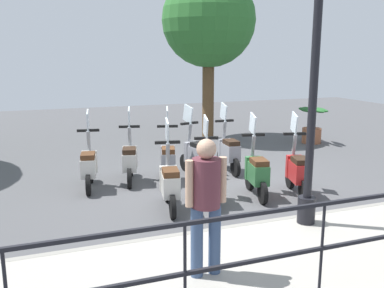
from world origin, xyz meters
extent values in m
plane|color=#4C4C4F|center=(0.00, 0.00, 0.00)|extent=(28.00, 28.00, 0.00)
cube|color=#A39E93|center=(-3.20, 0.00, 0.07)|extent=(2.20, 20.00, 0.15)
cube|color=gray|center=(-2.15, 0.00, 0.07)|extent=(0.10, 20.00, 0.15)
cube|color=black|center=(-4.20, 0.00, 1.20)|extent=(0.04, 16.00, 0.04)
cube|color=black|center=(-4.20, 0.00, 0.73)|extent=(0.04, 16.00, 0.04)
cylinder|color=black|center=(-4.20, 0.73, 0.68)|extent=(0.03, 0.03, 1.05)
cylinder|color=black|center=(-4.20, 2.18, 0.68)|extent=(0.03, 0.03, 1.05)
cylinder|color=black|center=(-2.40, -0.37, 0.35)|extent=(0.26, 0.26, 0.40)
cylinder|color=black|center=(-2.40, -0.37, 2.23)|extent=(0.12, 0.12, 4.16)
cylinder|color=#384C70|center=(-3.30, 1.73, 0.56)|extent=(0.14, 0.14, 0.82)
cylinder|color=#384C70|center=(-3.30, 1.51, 0.56)|extent=(0.14, 0.14, 0.82)
cylinder|color=brown|center=(-3.30, 1.62, 1.25)|extent=(0.33, 0.33, 0.55)
sphere|color=tan|center=(-3.30, 1.62, 1.63)|extent=(0.22, 0.22, 0.22)
cylinder|color=tan|center=(-3.30, 1.82, 1.26)|extent=(0.09, 0.09, 0.52)
cylinder|color=tan|center=(-3.29, 1.42, 1.26)|extent=(0.09, 0.09, 0.52)
cylinder|color=brown|center=(4.83, -1.73, 1.28)|extent=(0.36, 0.36, 2.55)
sphere|color=#2D6B2D|center=(4.83, -1.73, 3.61)|extent=(2.82, 2.82, 2.82)
cylinder|color=#9E5B3D|center=(3.07, -4.37, 0.23)|extent=(0.56, 0.56, 0.45)
cylinder|color=brown|center=(3.07, -4.37, 0.70)|extent=(0.10, 0.10, 0.50)
ellipsoid|color=#235B28|center=(3.32, -4.37, 1.00)|extent=(0.56, 0.16, 0.10)
ellipsoid|color=#235B28|center=(2.82, -4.37, 1.00)|extent=(0.56, 0.16, 0.10)
ellipsoid|color=#235B28|center=(3.07, -4.12, 1.00)|extent=(0.56, 0.16, 0.10)
ellipsoid|color=#235B28|center=(3.07, -4.62, 1.00)|extent=(0.56, 0.16, 0.10)
ellipsoid|color=#235B28|center=(3.25, -4.19, 1.00)|extent=(0.56, 0.16, 0.10)
ellipsoid|color=#235B28|center=(2.89, -4.55, 1.00)|extent=(0.56, 0.16, 0.10)
cylinder|color=black|center=(-0.47, -1.34, 0.20)|extent=(0.41, 0.19, 0.40)
cylinder|color=black|center=(-1.26, -1.11, 0.20)|extent=(0.41, 0.19, 0.40)
cube|color=#B21E1E|center=(-0.95, -1.20, 0.48)|extent=(0.65, 0.43, 0.36)
cube|color=#B21E1E|center=(-0.67, -1.28, 0.50)|extent=(0.20, 0.32, 0.44)
cube|color=black|center=(-1.01, -1.18, 0.71)|extent=(0.46, 0.36, 0.10)
cylinder|color=gray|center=(-0.61, -1.30, 0.85)|extent=(0.20, 0.12, 0.55)
cube|color=black|center=(-0.61, -1.30, 1.13)|extent=(0.18, 0.44, 0.05)
cube|color=silver|center=(-0.55, -1.31, 1.33)|extent=(0.38, 0.14, 0.42)
cylinder|color=black|center=(-0.28, -0.53, 0.20)|extent=(0.41, 0.16, 0.40)
cylinder|color=black|center=(-1.10, -0.37, 0.20)|extent=(0.41, 0.16, 0.40)
cube|color=#2D6B38|center=(-0.77, -0.43, 0.48)|extent=(0.64, 0.39, 0.36)
cube|color=#2D6B38|center=(-0.49, -0.49, 0.50)|extent=(0.18, 0.32, 0.44)
cube|color=#4C2D19|center=(-0.84, -0.42, 0.71)|extent=(0.44, 0.33, 0.10)
cylinder|color=gray|center=(-0.43, -0.50, 0.85)|extent=(0.19, 0.10, 0.55)
cube|color=black|center=(-0.43, -0.50, 1.13)|extent=(0.15, 0.44, 0.05)
cube|color=silver|center=(-0.37, -0.52, 1.33)|extent=(0.39, 0.11, 0.42)
cylinder|color=black|center=(-0.27, 0.42, 0.20)|extent=(0.41, 0.15, 0.40)
cylinder|color=black|center=(-1.09, 0.58, 0.20)|extent=(0.41, 0.15, 0.40)
cube|color=black|center=(-0.76, 0.52, 0.48)|extent=(0.64, 0.39, 0.36)
cube|color=black|center=(-0.48, 0.46, 0.50)|extent=(0.17, 0.32, 0.44)
cube|color=#4C2D19|center=(-0.83, 0.53, 0.71)|extent=(0.44, 0.33, 0.10)
cylinder|color=gray|center=(-0.42, 0.45, 0.85)|extent=(0.19, 0.10, 0.55)
cube|color=black|center=(-0.42, 0.45, 1.13)|extent=(0.14, 0.44, 0.05)
cube|color=silver|center=(-0.36, 0.44, 1.33)|extent=(0.39, 0.10, 0.42)
cylinder|color=black|center=(-0.39, 1.19, 0.20)|extent=(0.41, 0.15, 0.40)
cylinder|color=black|center=(-1.20, 1.35, 0.20)|extent=(0.41, 0.15, 0.40)
cube|color=beige|center=(-0.88, 1.29, 0.48)|extent=(0.64, 0.39, 0.36)
cube|color=beige|center=(-0.59, 1.23, 0.50)|extent=(0.17, 0.32, 0.44)
cube|color=#4C2D19|center=(-0.95, 1.30, 0.71)|extent=(0.44, 0.33, 0.10)
cylinder|color=gray|center=(-0.53, 1.22, 0.85)|extent=(0.19, 0.10, 0.55)
cube|color=black|center=(-0.53, 1.22, 1.13)|extent=(0.14, 0.44, 0.05)
cube|color=silver|center=(-0.48, 1.21, 1.33)|extent=(0.39, 0.10, 0.42)
cylinder|color=black|center=(1.47, -0.70, 0.20)|extent=(0.40, 0.10, 0.40)
cylinder|color=black|center=(0.64, -0.67, 0.20)|extent=(0.40, 0.10, 0.40)
cube|color=gray|center=(0.97, -0.68, 0.48)|extent=(0.61, 0.31, 0.36)
cube|color=gray|center=(1.26, -0.70, 0.50)|extent=(0.13, 0.30, 0.44)
cube|color=black|center=(0.90, -0.68, 0.71)|extent=(0.41, 0.28, 0.10)
cylinder|color=gray|center=(1.32, -0.70, 0.85)|extent=(0.19, 0.08, 0.55)
cube|color=black|center=(1.32, -0.70, 1.13)|extent=(0.08, 0.44, 0.05)
cube|color=silver|center=(1.38, -0.70, 1.33)|extent=(0.39, 0.05, 0.42)
cylinder|color=black|center=(1.42, 0.20, 0.20)|extent=(0.41, 0.17, 0.40)
cylinder|color=black|center=(0.61, 0.01, 0.20)|extent=(0.41, 0.17, 0.40)
cube|color=gray|center=(0.93, 0.09, 0.48)|extent=(0.65, 0.41, 0.36)
cube|color=gray|center=(1.22, 0.15, 0.50)|extent=(0.19, 0.32, 0.44)
cube|color=black|center=(0.87, 0.07, 0.71)|extent=(0.45, 0.35, 0.10)
cylinder|color=gray|center=(1.27, 0.17, 0.85)|extent=(0.19, 0.11, 0.55)
cube|color=black|center=(1.27, 0.17, 1.13)|extent=(0.16, 0.44, 0.05)
cube|color=silver|center=(1.33, 0.18, 1.33)|extent=(0.38, 0.12, 0.42)
cylinder|color=black|center=(1.20, 0.70, 0.20)|extent=(0.41, 0.18, 0.40)
cylinder|color=black|center=(0.40, 0.92, 0.20)|extent=(0.41, 0.18, 0.40)
cube|color=gray|center=(0.72, 0.83, 0.48)|extent=(0.65, 0.43, 0.36)
cube|color=gray|center=(1.00, 0.76, 0.50)|extent=(0.20, 0.32, 0.44)
cube|color=#4C2D19|center=(0.65, 0.85, 0.71)|extent=(0.46, 0.36, 0.10)
cylinder|color=gray|center=(1.05, 0.74, 0.85)|extent=(0.19, 0.12, 0.55)
cube|color=black|center=(1.05, 0.74, 1.13)|extent=(0.18, 0.44, 0.05)
cube|color=silver|center=(1.11, 0.72, 1.33)|extent=(0.38, 0.13, 0.42)
cylinder|color=black|center=(1.43, 1.47, 0.20)|extent=(0.41, 0.17, 0.40)
cylinder|color=black|center=(0.63, 1.67, 0.20)|extent=(0.41, 0.17, 0.40)
cube|color=beige|center=(0.95, 1.59, 0.48)|extent=(0.65, 0.42, 0.36)
cube|color=beige|center=(1.23, 1.52, 0.50)|extent=(0.19, 0.32, 0.44)
cube|color=black|center=(0.88, 1.61, 0.71)|extent=(0.45, 0.35, 0.10)
cylinder|color=gray|center=(1.29, 1.51, 0.85)|extent=(0.19, 0.11, 0.55)
cube|color=black|center=(1.29, 1.51, 1.13)|extent=(0.16, 0.44, 0.05)
cube|color=silver|center=(1.35, 1.49, 1.33)|extent=(0.38, 0.12, 0.42)
cylinder|color=black|center=(1.27, 2.34, 0.20)|extent=(0.41, 0.15, 0.40)
cylinder|color=black|center=(0.46, 2.49, 0.20)|extent=(0.41, 0.15, 0.40)
cube|color=beige|center=(0.78, 2.44, 0.48)|extent=(0.64, 0.38, 0.36)
cube|color=beige|center=(1.07, 2.38, 0.50)|extent=(0.17, 0.32, 0.44)
cube|color=#4C2D19|center=(0.71, 2.45, 0.71)|extent=(0.44, 0.33, 0.10)
cylinder|color=gray|center=(1.13, 2.37, 0.85)|extent=(0.19, 0.10, 0.55)
cube|color=black|center=(1.13, 2.37, 1.13)|extent=(0.14, 0.44, 0.05)
cube|color=silver|center=(1.18, 2.36, 1.33)|extent=(0.39, 0.10, 0.42)
camera|label=1|loc=(-7.48, 3.32, 2.65)|focal=40.00mm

